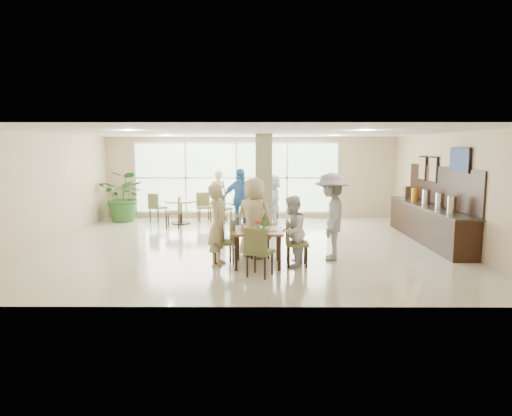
{
  "coord_description": "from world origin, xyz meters",
  "views": [
    {
      "loc": [
        0.24,
        -11.25,
        2.44
      ],
      "look_at": [
        0.2,
        -1.2,
        1.1
      ],
      "focal_mm": 32.0,
      "sensor_mm": 36.0,
      "label": 1
    }
  ],
  "objects_px": {
    "teen_left": "(218,225)",
    "adult_standing": "(218,196)",
    "teen_right": "(292,231)",
    "potted_plant": "(125,196)",
    "teen_far": "(254,217)",
    "round_table_right": "(245,208)",
    "adult_b": "(273,200)",
    "round_table_left": "(181,206)",
    "buffet_counter": "(429,220)",
    "main_table": "(258,234)",
    "adult_a": "(240,200)",
    "teen_standing": "(331,217)"
  },
  "relations": [
    {
      "from": "round_table_right",
      "to": "adult_b",
      "type": "distance_m",
      "value": 0.92
    },
    {
      "from": "potted_plant",
      "to": "teen_far",
      "type": "height_order",
      "value": "teen_far"
    },
    {
      "from": "round_table_right",
      "to": "teen_standing",
      "type": "height_order",
      "value": "teen_standing"
    },
    {
      "from": "round_table_left",
      "to": "teen_far",
      "type": "xyz_separation_m",
      "value": [
        2.41,
        -4.48,
        0.32
      ]
    },
    {
      "from": "potted_plant",
      "to": "teen_far",
      "type": "distance_m",
      "value": 6.56
    },
    {
      "from": "round_table_left",
      "to": "buffet_counter",
      "type": "bearing_deg",
      "value": -21.7
    },
    {
      "from": "main_table",
      "to": "teen_left",
      "type": "height_order",
      "value": "teen_left"
    },
    {
      "from": "potted_plant",
      "to": "teen_far",
      "type": "relative_size",
      "value": 0.95
    },
    {
      "from": "adult_a",
      "to": "adult_b",
      "type": "xyz_separation_m",
      "value": [
        1.0,
        0.86,
        -0.12
      ]
    },
    {
      "from": "teen_left",
      "to": "teen_standing",
      "type": "distance_m",
      "value": 2.46
    },
    {
      "from": "main_table",
      "to": "teen_left",
      "type": "bearing_deg",
      "value": 178.61
    },
    {
      "from": "round_table_right",
      "to": "adult_a",
      "type": "xyz_separation_m",
      "value": [
        -0.11,
        -0.77,
        0.35
      ]
    },
    {
      "from": "teen_left",
      "to": "teen_standing",
      "type": "bearing_deg",
      "value": -68.89
    },
    {
      "from": "round_table_left",
      "to": "potted_plant",
      "type": "height_order",
      "value": "potted_plant"
    },
    {
      "from": "main_table",
      "to": "potted_plant",
      "type": "distance_m",
      "value": 7.22
    },
    {
      "from": "teen_left",
      "to": "adult_b",
      "type": "height_order",
      "value": "teen_left"
    },
    {
      "from": "potted_plant",
      "to": "adult_a",
      "type": "height_order",
      "value": "adult_a"
    },
    {
      "from": "main_table",
      "to": "teen_far",
      "type": "bearing_deg",
      "value": 95.94
    },
    {
      "from": "round_table_left",
      "to": "adult_b",
      "type": "distance_m",
      "value": 2.99
    },
    {
      "from": "round_table_right",
      "to": "teen_far",
      "type": "bearing_deg",
      "value": -85.25
    },
    {
      "from": "main_table",
      "to": "adult_b",
      "type": "relative_size",
      "value": 0.64
    },
    {
      "from": "round_table_right",
      "to": "adult_a",
      "type": "bearing_deg",
      "value": -98.25
    },
    {
      "from": "teen_right",
      "to": "adult_a",
      "type": "distance_m",
      "value": 4.27
    },
    {
      "from": "potted_plant",
      "to": "teen_standing",
      "type": "relative_size",
      "value": 0.88
    },
    {
      "from": "teen_right",
      "to": "adult_standing",
      "type": "height_order",
      "value": "adult_standing"
    },
    {
      "from": "buffet_counter",
      "to": "teen_right",
      "type": "bearing_deg",
      "value": -145.75
    },
    {
      "from": "teen_left",
      "to": "main_table",
      "type": "bearing_deg",
      "value": -81.75
    },
    {
      "from": "round_table_left",
      "to": "buffet_counter",
      "type": "distance_m",
      "value": 7.47
    },
    {
      "from": "teen_left",
      "to": "teen_far",
      "type": "relative_size",
      "value": 0.96
    },
    {
      "from": "adult_b",
      "to": "potted_plant",
      "type": "bearing_deg",
      "value": -92.18
    },
    {
      "from": "teen_standing",
      "to": "adult_a",
      "type": "xyz_separation_m",
      "value": [
        -2.12,
        3.51,
        -0.03
      ]
    },
    {
      "from": "teen_left",
      "to": "adult_standing",
      "type": "bearing_deg",
      "value": 14.56
    },
    {
      "from": "buffet_counter",
      "to": "teen_standing",
      "type": "relative_size",
      "value": 2.47
    },
    {
      "from": "teen_right",
      "to": "adult_standing",
      "type": "relative_size",
      "value": 0.87
    },
    {
      "from": "potted_plant",
      "to": "teen_right",
      "type": "xyz_separation_m",
      "value": [
        5.11,
        -5.78,
        -0.11
      ]
    },
    {
      "from": "teen_right",
      "to": "main_table",
      "type": "bearing_deg",
      "value": -77.34
    },
    {
      "from": "round_table_right",
      "to": "main_table",
      "type": "bearing_deg",
      "value": -85.05
    },
    {
      "from": "teen_standing",
      "to": "teen_right",
      "type": "bearing_deg",
      "value": -47.5
    },
    {
      "from": "teen_far",
      "to": "adult_a",
      "type": "xyz_separation_m",
      "value": [
        -0.45,
        3.24,
        0.03
      ]
    },
    {
      "from": "round_table_right",
      "to": "adult_b",
      "type": "relative_size",
      "value": 0.67
    },
    {
      "from": "round_table_left",
      "to": "main_table",
      "type": "bearing_deg",
      "value": -64.7
    },
    {
      "from": "teen_far",
      "to": "adult_b",
      "type": "bearing_deg",
      "value": -75.02
    },
    {
      "from": "potted_plant",
      "to": "adult_standing",
      "type": "bearing_deg",
      "value": 3.14
    },
    {
      "from": "round_table_right",
      "to": "adult_b",
      "type": "bearing_deg",
      "value": 5.85
    },
    {
      "from": "buffet_counter",
      "to": "adult_standing",
      "type": "bearing_deg",
      "value": 149.64
    },
    {
      "from": "adult_a",
      "to": "round_table_left",
      "type": "bearing_deg",
      "value": 158.21
    },
    {
      "from": "buffet_counter",
      "to": "teen_far",
      "type": "bearing_deg",
      "value": -159.3
    },
    {
      "from": "buffet_counter",
      "to": "adult_a",
      "type": "xyz_separation_m",
      "value": [
        -4.99,
        1.53,
        0.36
      ]
    },
    {
      "from": "teen_left",
      "to": "adult_b",
      "type": "relative_size",
      "value": 1.06
    },
    {
      "from": "teen_left",
      "to": "adult_a",
      "type": "height_order",
      "value": "adult_a"
    }
  ]
}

